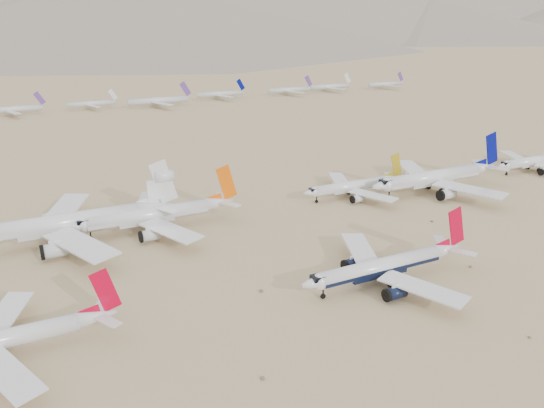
# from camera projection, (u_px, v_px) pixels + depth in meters

# --- Properties ---
(ground) EXTENTS (7000.00, 7000.00, 0.00)m
(ground) POSITION_uv_depth(u_px,v_px,m) (401.00, 290.00, 127.71)
(ground) COLOR #987F59
(ground) RESTS_ON ground
(main_airliner) EXTENTS (46.38, 45.30, 16.37)m
(main_airliner) POSITION_uv_depth(u_px,v_px,m) (387.00, 266.00, 130.21)
(main_airliner) COLOR silver
(main_airliner) RESTS_ON ground
(second_airliner) EXTENTS (42.01, 41.06, 14.90)m
(second_airliner) POSITION_uv_depth(u_px,v_px,m) (5.00, 340.00, 101.18)
(second_airliner) COLOR silver
(second_airliner) RESTS_ON ground
(row2_navy_widebody) EXTENTS (56.64, 55.38, 20.15)m
(row2_navy_widebody) POSITION_uv_depth(u_px,v_px,m) (438.00, 177.00, 197.26)
(row2_navy_widebody) COLOR silver
(row2_navy_widebody) RESTS_ON ground
(row2_gold_tail) EXTENTS (40.13, 39.24, 14.29)m
(row2_gold_tail) POSITION_uv_depth(u_px,v_px,m) (354.00, 186.00, 192.28)
(row2_gold_tail) COLOR silver
(row2_gold_tail) RESTS_ON ground
(row2_orange_tail) EXTENTS (50.02, 48.93, 17.84)m
(row2_orange_tail) POSITION_uv_depth(u_px,v_px,m) (156.00, 214.00, 162.12)
(row2_orange_tail) COLOR silver
(row2_orange_tail) RESTS_ON ground
(row2_white_trijet) EXTENTS (60.50, 59.13, 21.44)m
(row2_white_trijet) POSITION_uv_depth(u_px,v_px,m) (72.00, 221.00, 153.39)
(row2_white_trijet) COLOR silver
(row2_white_trijet) RESTS_ON ground
(row2_blue_far) EXTENTS (42.25, 41.31, 15.01)m
(row2_blue_far) POSITION_uv_depth(u_px,v_px,m) (536.00, 161.00, 224.42)
(row2_blue_far) COLOR silver
(row2_blue_far) RESTS_ON ground
(distant_storage_row) EXTENTS (527.03, 66.56, 15.33)m
(distant_storage_row) POSITION_uv_depth(u_px,v_px,m) (97.00, 103.00, 370.08)
(distant_storage_row) COLOR silver
(distant_storage_row) RESTS_ON ground
(foothills) EXTENTS (4637.50, 1395.00, 155.00)m
(foothills) POSITION_uv_depth(u_px,v_px,m) (277.00, 12.00, 1252.69)
(foothills) COLOR slate
(foothills) RESTS_ON ground
(desert_scrub) EXTENTS (261.14, 121.67, 0.63)m
(desert_scrub) POSITION_uv_depth(u_px,v_px,m) (507.00, 352.00, 103.97)
(desert_scrub) COLOR brown
(desert_scrub) RESTS_ON ground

